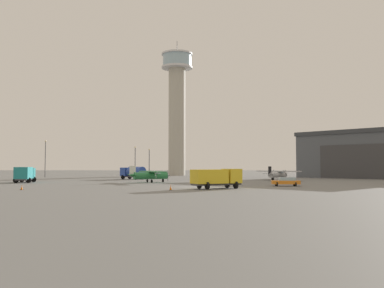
{
  "coord_description": "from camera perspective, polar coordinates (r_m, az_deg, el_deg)",
  "views": [
    {
      "loc": [
        2.91,
        -62.06,
        3.24
      ],
      "look_at": [
        -0.95,
        29.55,
        7.87
      ],
      "focal_mm": 39.17,
      "sensor_mm": 36.0,
      "label": 1
    }
  ],
  "objects": [
    {
      "name": "light_post_west",
      "position": [
        108.58,
        -5.85,
        -2.19
      ],
      "size": [
        0.44,
        0.44,
        7.49
      ],
      "color": "#38383D",
      "rests_on": "ground_plane"
    },
    {
      "name": "car_orange",
      "position": [
        66.33,
        12.68,
        -4.98
      ],
      "size": [
        4.33,
        2.45,
        1.37
      ],
      "rotation": [
        0.0,
        0.0,
        3.11
      ],
      "color": "orange",
      "rests_on": "ground_plane"
    },
    {
      "name": "truck_box_teal",
      "position": [
        83.89,
        -21.81,
        -3.78
      ],
      "size": [
        3.96,
        6.78,
        2.88
      ],
      "rotation": [
        0.0,
        0.0,
        1.76
      ],
      "color": "#38383D",
      "rests_on": "ground_plane"
    },
    {
      "name": "airplane_silver",
      "position": [
        90.75,
        11.57,
        -4.0
      ],
      "size": [
        8.86,
        7.82,
        2.97
      ],
      "rotation": [
        0.0,
        0.0,
        0.92
      ],
      "color": "#B7BABF",
      "rests_on": "ground_plane"
    },
    {
      "name": "truck_box_yellow",
      "position": [
        57.73,
        3.34,
        -4.55
      ],
      "size": [
        7.24,
        5.61,
        2.72
      ],
      "rotation": [
        0.0,
        0.0,
        0.53
      ],
      "color": "#38383D",
      "rests_on": "ground_plane"
    },
    {
      "name": "light_post_east",
      "position": [
        108.32,
        -7.75,
        -2.01
      ],
      "size": [
        0.44,
        0.44,
        8.07
      ],
      "color": "#38383D",
      "rests_on": "ground_plane"
    },
    {
      "name": "light_post_north",
      "position": [
        116.97,
        -19.35,
        -1.5
      ],
      "size": [
        0.44,
        0.44,
        9.79
      ],
      "color": "#38383D",
      "rests_on": "ground_plane"
    },
    {
      "name": "airplane_green",
      "position": [
        78.42,
        -5.73,
        -4.19
      ],
      "size": [
        7.92,
        9.87,
        3.09
      ],
      "rotation": [
        0.0,
        0.0,
        0.5
      ],
      "color": "#287A42",
      "rests_on": "ground_plane"
    },
    {
      "name": "ground_plane",
      "position": [
        62.21,
        -0.27,
        -5.88
      ],
      "size": [
        400.0,
        400.0,
        0.0
      ],
      "primitive_type": "plane",
      "color": "slate"
    },
    {
      "name": "control_tower",
      "position": [
        132.28,
        -2.06,
        5.55
      ],
      "size": [
        9.76,
        9.76,
        42.55
      ],
      "color": "#B2AD9E",
      "rests_on": "ground_plane"
    },
    {
      "name": "traffic_cone_near_left",
      "position": [
        54.54,
        -2.93,
        -5.91
      ],
      "size": [
        0.36,
        0.36,
        0.73
      ],
      "color": "black",
      "rests_on": "ground_plane"
    },
    {
      "name": "traffic_cone_near_right",
      "position": [
        59.51,
        -22.17,
        -5.49
      ],
      "size": [
        0.36,
        0.36,
        0.65
      ],
      "color": "black",
      "rests_on": "ground_plane"
    },
    {
      "name": "hangar",
      "position": [
        116.73,
        23.38,
        -1.32
      ],
      "size": [
        38.5,
        38.15,
        11.88
      ],
      "rotation": [
        0.0,
        0.0,
        -2.33
      ],
      "color": "#4C5159",
      "rests_on": "ground_plane"
    },
    {
      "name": "truck_fuel_tanker_blue",
      "position": [
        96.95,
        -8.01,
        -3.81
      ],
      "size": [
        6.53,
        5.83,
        2.89
      ],
      "rotation": [
        0.0,
        0.0,
        2.47
      ],
      "color": "#38383D",
      "rests_on": "ground_plane"
    }
  ]
}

